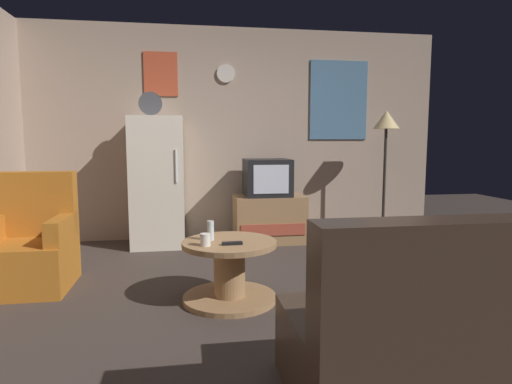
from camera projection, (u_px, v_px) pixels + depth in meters
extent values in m
plane|color=#3D332D|center=(273.00, 305.00, 3.27)|extent=(12.00, 12.00, 0.00)
cube|color=tan|center=(236.00, 134.00, 5.52)|extent=(5.20, 0.10, 2.61)
cube|color=teal|center=(339.00, 100.00, 5.61)|extent=(0.76, 0.02, 1.00)
cube|color=#C64C2D|center=(161.00, 74.00, 5.23)|extent=(0.40, 0.02, 0.52)
cylinder|color=silver|center=(226.00, 73.00, 5.35)|extent=(0.22, 0.03, 0.22)
cube|color=silver|center=(158.00, 182.00, 5.06)|extent=(0.60, 0.60, 1.50)
cylinder|color=silver|center=(176.00, 166.00, 4.77)|extent=(0.02, 0.02, 0.36)
cylinder|color=#4C4C51|center=(150.00, 104.00, 4.87)|extent=(0.26, 0.04, 0.26)
cube|color=#9E754C|center=(269.00, 219.00, 5.29)|extent=(0.84, 0.52, 0.57)
cube|color=#AD4733|center=(273.00, 230.00, 5.04)|extent=(0.76, 0.01, 0.14)
cube|color=black|center=(267.00, 177.00, 5.22)|extent=(0.54, 0.50, 0.44)
cube|color=silver|center=(271.00, 179.00, 4.98)|extent=(0.41, 0.01, 0.33)
cylinder|color=#332D28|center=(382.00, 238.00, 5.45)|extent=(0.24, 0.24, 0.02)
cylinder|color=#332D28|center=(384.00, 184.00, 5.37)|extent=(0.04, 0.04, 1.40)
cone|color=#F2D18C|center=(386.00, 120.00, 5.28)|extent=(0.32, 0.32, 0.22)
cylinder|color=#9E754C|center=(230.00, 298.00, 3.36)|extent=(0.72, 0.72, 0.04)
cylinder|color=#9E754C|center=(230.00, 271.00, 3.33)|extent=(0.24, 0.24, 0.43)
cylinder|color=#9E754C|center=(229.00, 244.00, 3.31)|extent=(0.72, 0.72, 0.04)
cylinder|color=silver|center=(211.00, 231.00, 3.32)|extent=(0.05, 0.05, 0.15)
cylinder|color=silver|center=(205.00, 240.00, 3.15)|extent=(0.08, 0.08, 0.09)
cube|color=black|center=(232.00, 243.00, 3.18)|extent=(0.15, 0.05, 0.02)
cube|color=#B2661E|center=(28.00, 266.00, 3.60)|extent=(0.68, 0.68, 0.40)
cube|color=#B2661E|center=(35.00, 204.00, 3.80)|extent=(0.68, 0.16, 0.56)
cube|color=#B2661E|center=(61.00, 229.00, 3.61)|extent=(0.12, 0.60, 0.20)
cube|color=#38281E|center=(461.00, 351.00, 2.13)|extent=(1.70, 0.80, 0.40)
cube|color=#BF5ABC|center=(332.00, 242.00, 5.26)|extent=(0.16, 0.12, 0.02)
cube|color=#B2514B|center=(332.00, 240.00, 5.26)|extent=(0.21, 0.15, 0.03)
cube|color=#44565E|center=(332.00, 238.00, 5.25)|extent=(0.21, 0.16, 0.02)
cube|color=#C93879|center=(332.00, 236.00, 5.25)|extent=(0.21, 0.12, 0.02)
cube|color=#80A78F|center=(332.00, 234.00, 5.25)|extent=(0.16, 0.16, 0.02)
cube|color=#925171|center=(332.00, 232.00, 5.25)|extent=(0.18, 0.15, 0.03)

